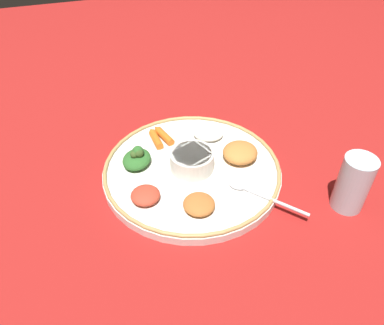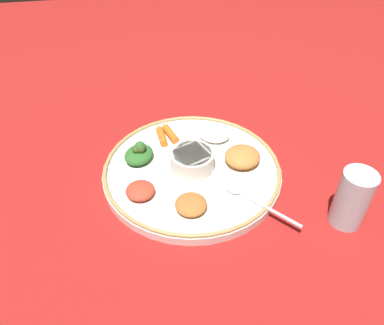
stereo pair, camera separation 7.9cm
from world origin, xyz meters
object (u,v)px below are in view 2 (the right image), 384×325
center_bowl (192,160)px  carrot_near_spoon (170,133)px  spoon (250,198)px  greens_pile (139,153)px  drinking_glass (351,202)px  carrot_outer (161,135)px

center_bowl → carrot_near_spoon: size_ratio=1.21×
spoon → carrot_near_spoon: 0.26m
greens_pile → drinking_glass: bearing=-120.8°
spoon → greens_pile: 0.25m
drinking_glass → center_bowl: bearing=56.5°
carrot_near_spoon → carrot_outer: same height
center_bowl → drinking_glass: bearing=-123.5°
center_bowl → carrot_outer: (0.11, 0.05, -0.01)m
center_bowl → carrot_outer: center_bowl is taller
center_bowl → spoon: size_ratio=0.68×
carrot_near_spoon → drinking_glass: bearing=-134.9°
center_bowl → carrot_outer: size_ratio=1.24×
spoon → greens_pile: size_ratio=1.52×
drinking_glass → spoon: bearing=69.1°
carrot_near_spoon → carrot_outer: bearing=105.3°
carrot_outer → drinking_glass: 0.43m
center_bowl → carrot_outer: 0.13m
carrot_near_spoon → drinking_glass: drinking_glass is taller
spoon → carrot_outer: bearing=33.3°
center_bowl → drinking_glass: drinking_glass is taller
carrot_outer → greens_pile: bearing=140.9°
center_bowl → spoon: (-0.11, -0.09, -0.02)m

